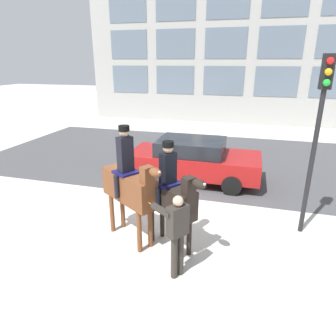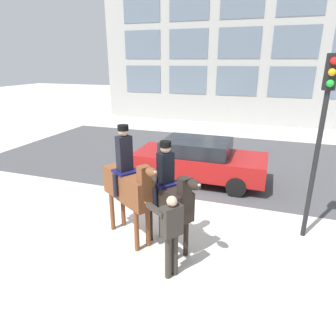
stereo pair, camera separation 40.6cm
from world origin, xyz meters
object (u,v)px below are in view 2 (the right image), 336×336
(pedestrian_bystander, at_px, (171,230))
(traffic_light, at_px, (322,122))
(street_car_near_lane, at_px, (199,160))
(mounted_horse_lead, at_px, (128,184))
(mounted_horse_companion, at_px, (168,196))

(pedestrian_bystander, distance_m, traffic_light, 3.99)
(street_car_near_lane, height_order, traffic_light, traffic_light)
(pedestrian_bystander, bearing_deg, mounted_horse_lead, -0.34)
(pedestrian_bystander, relative_size, street_car_near_lane, 0.38)
(mounted_horse_companion, distance_m, street_car_near_lane, 4.27)
(mounted_horse_lead, xyz_separation_m, street_car_near_lane, (0.68, 4.12, -0.63))
(pedestrian_bystander, distance_m, street_car_near_lane, 5.15)
(mounted_horse_lead, xyz_separation_m, pedestrian_bystander, (1.35, -0.98, -0.38))
(pedestrian_bystander, height_order, street_car_near_lane, pedestrian_bystander)
(pedestrian_bystander, bearing_deg, traffic_light, -101.49)
(traffic_light, bearing_deg, mounted_horse_companion, -152.13)
(mounted_horse_lead, height_order, traffic_light, traffic_light)
(pedestrian_bystander, bearing_deg, street_car_near_lane, -46.95)
(mounted_horse_lead, xyz_separation_m, mounted_horse_companion, (1.00, -0.11, -0.11))
(mounted_horse_lead, bearing_deg, street_car_near_lane, 113.94)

